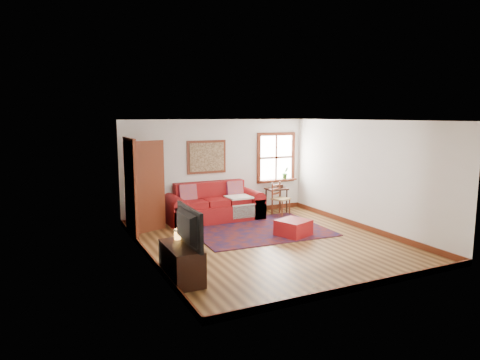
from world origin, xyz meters
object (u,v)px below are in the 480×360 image
red_ottoman (293,228)px  ladder_back_chair (279,197)px  side_table (276,193)px  media_cabinet (181,263)px  red_leather_sofa (214,208)px

red_ottoman → ladder_back_chair: bearing=46.9°
side_table → ladder_back_chair: (-0.07, -0.27, -0.08)m
side_table → ladder_back_chair: ladder_back_chair is taller
red_ottoman → side_table: (0.84, 2.15, 0.36)m
side_table → ladder_back_chair: size_ratio=0.77×
ladder_back_chair → media_cabinet: ladder_back_chair is taller
side_table → media_cabinet: bearing=-137.3°
side_table → ladder_back_chair: 0.29m
red_leather_sofa → media_cabinet: size_ratio=2.32×
media_cabinet → ladder_back_chair: bearing=41.0°
red_ottoman → media_cabinet: (-2.97, -1.36, 0.11)m
media_cabinet → red_ottoman: bearing=24.7°
red_ottoman → media_cabinet: bearing=-176.2°
side_table → red_ottoman: bearing=-111.3°
red_ottoman → red_leather_sofa: bearing=94.7°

